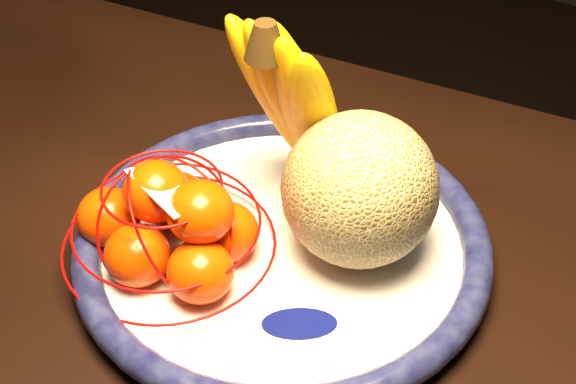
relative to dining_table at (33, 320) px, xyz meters
The scene contains 6 objects.
dining_table is the anchor object (origin of this frame).
fruit_bowl 0.27m from the dining_table, 34.56° to the left, with size 0.39×0.39×0.03m.
cantaloupe 0.36m from the dining_table, 33.15° to the left, with size 0.14×0.14×0.14m, color olive.
banana_bunch 0.35m from the dining_table, 50.21° to the left, with size 0.14×0.14×0.22m.
mandarin_bag 0.20m from the dining_table, 29.99° to the left, with size 0.23×0.23×0.12m.
price_tag 0.23m from the dining_table, 28.16° to the left, with size 0.07×0.03×0.00m, color white.
Camera 1 is at (0.44, -0.39, 1.31)m, focal length 50.00 mm.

